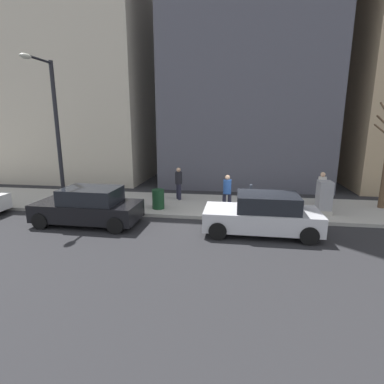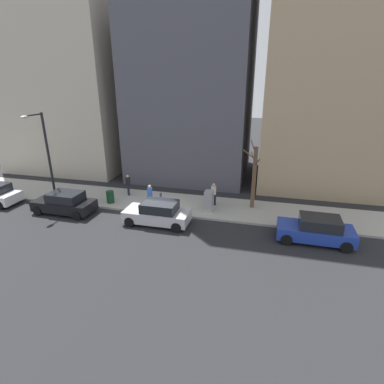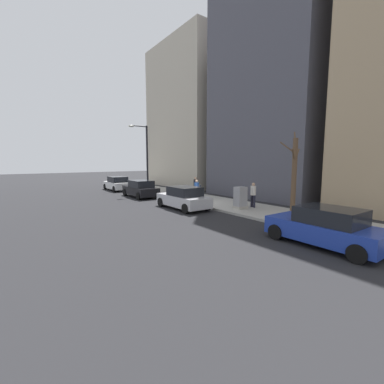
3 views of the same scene
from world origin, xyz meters
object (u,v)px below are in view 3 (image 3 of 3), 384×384
Objects in this scene: parked_car_blue at (325,227)px; office_block_center at (287,58)px; parking_meter at (200,192)px; pedestrian_near_meter at (253,193)px; streetlamp at (145,153)px; parked_car_silver at (183,198)px; parked_car_black at (141,189)px; parked_car_white at (117,184)px; utility_box at (240,198)px; bare_tree at (294,174)px; pedestrian_far_corner at (196,185)px; trash_bin at (175,191)px; office_tower_right at (205,119)px; pedestrian_midblock at (197,189)px.

office_block_center is at bearing 41.52° from parked_car_blue.
pedestrian_near_meter is at bearing -60.39° from parking_meter.
streetlamp is 12.55m from pedestrian_near_meter.
parked_car_black is at bearing 89.68° from parked_car_silver.
parked_car_blue is 18.98m from streetlamp.
parked_car_blue is 1.00× the size of parked_car_white.
parked_car_blue is at bearing -89.05° from parked_car_black.
bare_tree is (1.31, -2.93, 1.62)m from utility_box.
pedestrian_near_meter reaches higher than parked_car_white.
office_block_center reaches higher than bare_tree.
pedestrian_far_corner is at bearing 57.45° from parking_meter.
office_tower_right reaches higher than trash_bin.
bare_tree is (2.16, -6.14, 1.49)m from parking_meter.
trash_bin is 7.69m from pedestrian_near_meter.
pedestrian_near_meter is (3.63, -2.97, 0.35)m from parked_car_silver.
parked_car_silver is at bearing -133.58° from office_tower_right.
parked_car_blue is 14.29m from trash_bin.
parking_meter is (1.69, -6.49, 0.24)m from parked_car_black.
parking_meter is 0.28× the size of bare_tree.
parked_car_blue is 1.00× the size of parked_car_black.
parked_car_blue reaches higher than trash_bin.
pedestrian_far_corner is (2.27, 3.56, 0.11)m from parking_meter.
pedestrian_near_meter is (3.56, 6.61, 0.35)m from parked_car_blue.
parked_car_blue and parked_car_white have the same top height.
utility_box reaches higher than parked_car_silver.
streetlamp reaches higher than parked_car_black.
pedestrian_far_corner is (3.99, 3.96, 0.35)m from parked_car_silver.
parked_car_black is at bearing -165.35° from pedestrian_midblock.
pedestrian_far_corner reaches higher than utility_box.
streetlamp is 6.37m from pedestrian_far_corner.
office_block_center is (9.79, -0.78, 11.54)m from pedestrian_midblock.
parked_car_silver is at bearing 57.27° from pedestrian_near_meter.
parked_car_white is at bearing 89.18° from parked_car_black.
pedestrian_midblock is 3.12m from pedestrian_far_corner.
parked_car_white is (0.18, 6.39, 0.00)m from parked_car_black.
pedestrian_near_meter is at bearing -156.74° from office_block_center.
parked_car_white is at bearing 96.71° from parking_meter.
parked_car_black is 0.88× the size of bare_tree.
trash_bin is at bearing -52.97° from pedestrian_far_corner.
utility_box is 20.54m from office_tower_right.
bare_tree reaches higher than parked_car_black.
parking_meter is (1.65, 9.97, 0.24)m from parked_car_blue.
office_tower_right reaches higher than parked_car_black.
parked_car_blue is at bearing -89.84° from parked_car_white.
streetlamp is (1.53, 2.18, 3.28)m from parked_car_black.
utility_box is at bearing 70.66° from parked_car_blue.
pedestrian_far_corner is (0.36, 6.92, 0.00)m from pedestrian_near_meter.
parked_car_silver is at bearing -89.42° from parked_car_black.
office_block_center is 1.43× the size of office_tower_right.
parked_car_black is 0.24× the size of office_tower_right.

